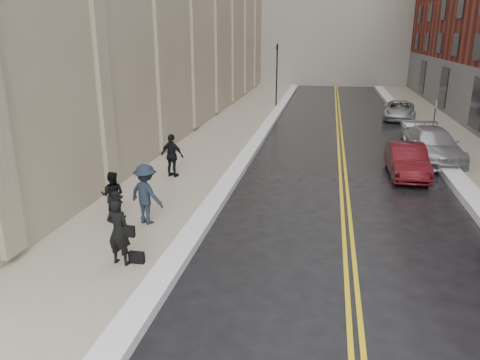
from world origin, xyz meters
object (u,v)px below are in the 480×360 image
at_px(car_maroon, 407,160).
at_px(pedestrian_c, 172,156).
at_px(pedestrian_main, 119,231).
at_px(car_silver_far, 399,110).
at_px(pedestrian_b, 146,194).
at_px(pedestrian_a, 113,195).
at_px(car_silver_near, 432,145).

relative_size(car_maroon, pedestrian_c, 2.30).
height_order(car_maroon, pedestrian_main, pedestrian_main).
distance_m(car_silver_far, pedestrian_b, 24.70).
relative_size(car_silver_far, pedestrian_b, 2.40).
bearing_deg(pedestrian_b, car_silver_far, -92.59).
distance_m(car_maroon, pedestrian_a, 12.65).
bearing_deg(pedestrian_c, car_silver_far, -108.33).
xyz_separation_m(pedestrian_main, pedestrian_a, (-1.58, 2.97, -0.13)).
distance_m(car_silver_near, car_silver_far, 11.81).
relative_size(pedestrian_main, pedestrian_b, 0.95).
relative_size(car_silver_near, pedestrian_a, 3.34).
relative_size(car_maroon, car_silver_near, 0.79).
bearing_deg(pedestrian_a, car_maroon, -153.26).
bearing_deg(car_silver_far, car_silver_near, -82.94).
distance_m(car_silver_near, pedestrian_c, 12.71).
relative_size(car_silver_near, pedestrian_main, 2.88).
height_order(car_silver_far, pedestrian_c, pedestrian_c).
bearing_deg(pedestrian_a, pedestrian_c, -103.58).
bearing_deg(car_maroon, pedestrian_c, -166.33).
height_order(car_silver_near, car_silver_far, car_silver_near).
distance_m(pedestrian_a, pedestrian_b, 1.26).
xyz_separation_m(car_maroon, pedestrian_b, (-9.07, -7.51, 0.43)).
bearing_deg(car_silver_far, pedestrian_main, -105.33).
relative_size(car_maroon, pedestrian_a, 2.64).
xyz_separation_m(car_maroon, pedestrian_a, (-10.31, -7.33, 0.25)).
distance_m(car_maroon, pedestrian_main, 13.50).
distance_m(pedestrian_main, pedestrian_c, 7.91).
relative_size(pedestrian_main, pedestrian_a, 1.16).
xyz_separation_m(car_maroon, car_silver_far, (1.60, 14.77, -0.05)).
height_order(car_silver_near, pedestrian_c, pedestrian_c).
bearing_deg(car_maroon, pedestrian_b, -140.73).
xyz_separation_m(car_silver_near, car_silver_far, (0.00, 11.81, -0.13)).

